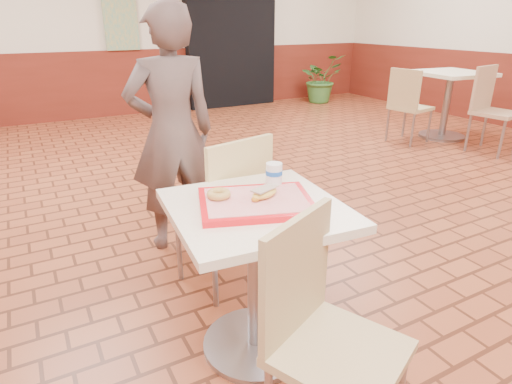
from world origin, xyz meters
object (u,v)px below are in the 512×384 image
customer (172,133)px  ring_donut (219,194)px  main_table (256,256)px  chair_main_front (322,327)px  paper_cup (274,173)px  chair_second_front (491,105)px  second_table (448,94)px  chair_second_left (408,102)px  potted_plant (321,79)px  serving_tray (256,202)px  chair_main_back (228,207)px  long_john_donut (264,193)px

customer → ring_donut: size_ratio=15.53×
main_table → chair_main_front: 0.50m
paper_cup → chair_second_front: chair_second_front is taller
paper_cup → ring_donut: bearing=-172.8°
chair_second_front → second_table: bearing=73.3°
second_table → chair_second_left: 0.66m
customer → paper_cup: bearing=101.6°
chair_second_front → chair_second_left: bearing=119.8°
main_table → potted_plant: bearing=51.1°
main_table → chair_second_front: (3.92, 1.60, 0.04)m
main_table → ring_donut: bearing=145.5°
serving_tray → chair_second_left: 4.08m
chair_main_front → chair_second_front: 4.46m
main_table → chair_main_front: size_ratio=0.85×
chair_main_front → ring_donut: chair_main_front is taller
chair_main_back → main_table: bearing=65.3°
long_john_donut → chair_main_back: bearing=82.5°
chair_second_left → serving_tray: bearing=115.0°
customer → ring_donut: bearing=86.1°
ring_donut → second_table: second_table is taller
chair_main_front → potted_plant: chair_main_front is taller
potted_plant → long_john_donut: bearing=-128.7°
paper_cup → second_table: (3.85, 2.13, -0.24)m
chair_main_back → chair_second_front: 3.97m
chair_main_front → paper_cup: size_ratio=9.19×
main_table → serving_tray: size_ratio=1.59×
chair_second_left → chair_second_front: bearing=-150.9°
long_john_donut → paper_cup: paper_cup is taller
paper_cup → chair_second_front: bearing=21.4°
customer → chair_second_front: bearing=-169.5°
chair_second_left → customer: bearing=99.5°
serving_tray → potted_plant: size_ratio=0.54×
serving_tray → potted_plant: 6.56m
chair_main_back → potted_plant: (4.01, 4.59, -0.07)m
chair_second_front → chair_main_front: bearing=-160.7°
customer → second_table: bearing=-160.5°
chair_main_front → chair_main_back: 1.02m
chair_second_left → potted_plant: size_ratio=1.05×
serving_tray → ring_donut: bearing=145.5°
second_table → chair_second_front: bearing=-97.9°
ring_donut → second_table: bearing=27.6°
serving_tray → potted_plant: potted_plant is taller
main_table → chair_second_front: chair_second_front is taller
serving_tray → chair_second_left: (3.36, 2.30, -0.24)m
chair_main_back → ring_donut: chair_main_back is taller
customer → chair_second_left: 3.54m
serving_tray → chair_second_front: size_ratio=0.48×
customer → second_table: size_ratio=1.86×
chair_main_back → chair_second_left: chair_second_left is taller
long_john_donut → serving_tray: bearing=177.6°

